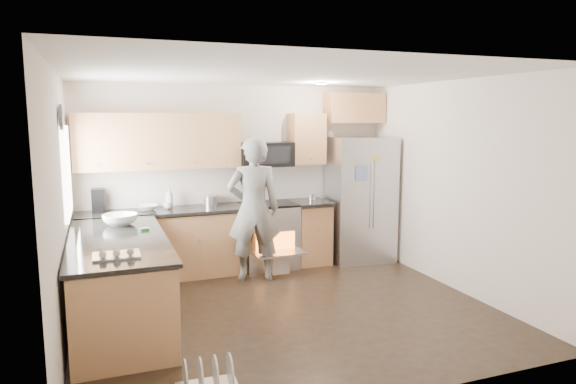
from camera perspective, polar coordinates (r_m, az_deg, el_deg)
name	(u,v)px	position (r m, az deg, el deg)	size (l,w,h in m)	color
ground	(286,310)	(5.91, -0.22, -13.00)	(4.50, 4.50, 0.00)	black
room_shell	(282,162)	(5.53, -0.65, 3.40)	(4.54, 4.04, 2.62)	silver
back_cabinet_run	(202,204)	(7.14, -9.52, -1.34)	(4.45, 0.64, 2.50)	#A26640
peninsula	(120,281)	(5.68, -18.20, -9.37)	(0.96, 2.36, 1.05)	#A26640
stove_range	(268,221)	(7.37, -2.23, -3.20)	(0.76, 0.97, 1.79)	#B7B7BC
refrigerator	(360,199)	(7.77, 8.04, -0.79)	(0.96, 0.78, 1.85)	#B7B7BC
person	(254,209)	(6.75, -3.84, -1.91)	(0.69, 0.46, 1.90)	gray
dish_rack	(208,384)	(4.34, -8.85, -20.28)	(0.51, 0.41, 0.30)	#B7B7BC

